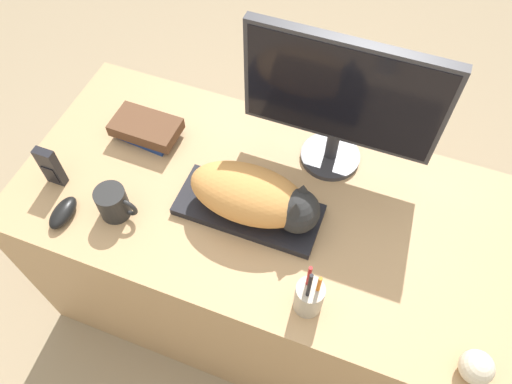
{
  "coord_description": "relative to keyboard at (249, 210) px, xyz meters",
  "views": [
    {
      "loc": [
        0.25,
        -0.37,
        1.89
      ],
      "look_at": [
        -0.01,
        0.33,
        0.77
      ],
      "focal_mm": 35.0,
      "sensor_mm": 36.0,
      "label": 1
    }
  ],
  "objects": [
    {
      "name": "monitor",
      "position": [
        0.16,
        0.26,
        0.24
      ],
      "size": [
        0.53,
        0.17,
        0.43
      ],
      "color": "#333338",
      "rests_on": "desk"
    },
    {
      "name": "ground_plane",
      "position": [
        0.02,
        -0.3,
        -0.72
      ],
      "size": [
        12.0,
        12.0,
        0.0
      ],
      "primitive_type": "plane",
      "color": "#998466"
    },
    {
      "name": "pen_cup",
      "position": [
        0.23,
        -0.2,
        0.04
      ],
      "size": [
        0.07,
        0.07,
        0.21
      ],
      "color": "#B2A893",
      "rests_on": "desk"
    },
    {
      "name": "keyboard",
      "position": [
        0.0,
        0.0,
        0.0
      ],
      "size": [
        0.4,
        0.17,
        0.02
      ],
      "color": "black",
      "rests_on": "desk"
    },
    {
      "name": "book_stack",
      "position": [
        -0.39,
        0.15,
        0.02
      ],
      "size": [
        0.2,
        0.13,
        0.06
      ],
      "color": "navy",
      "rests_on": "desk"
    },
    {
      "name": "computer_mouse",
      "position": [
        -0.47,
        -0.19,
        0.01
      ],
      "size": [
        0.05,
        0.11,
        0.04
      ],
      "color": "black",
      "rests_on": "desk"
    },
    {
      "name": "cat",
      "position": [
        0.03,
        0.0,
        0.08
      ],
      "size": [
        0.36,
        0.17,
        0.14
      ],
      "color": "#D18C47",
      "rests_on": "keyboard"
    },
    {
      "name": "coffee_mug",
      "position": [
        -0.34,
        -0.13,
        0.04
      ],
      "size": [
        0.12,
        0.08,
        0.1
      ],
      "color": "black",
      "rests_on": "desk"
    },
    {
      "name": "desk",
      "position": [
        0.02,
        0.05,
        -0.37
      ],
      "size": [
        1.4,
        0.69,
        0.71
      ],
      "color": "tan",
      "rests_on": "ground_plane"
    },
    {
      "name": "phone",
      "position": [
        -0.55,
        -0.1,
        0.05
      ],
      "size": [
        0.06,
        0.03,
        0.13
      ],
      "color": "black",
      "rests_on": "desk"
    },
    {
      "name": "baseball",
      "position": [
        0.63,
        -0.22,
        0.03
      ],
      "size": [
        0.08,
        0.08,
        0.08
      ],
      "color": "beige",
      "rests_on": "desk"
    }
  ]
}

